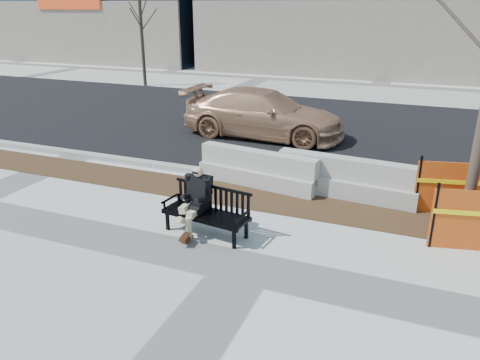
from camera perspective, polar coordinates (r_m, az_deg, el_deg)
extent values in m
plane|color=beige|center=(7.32, 0.62, -10.58)|extent=(120.00, 120.00, 0.00)
cube|color=#47301C|center=(9.52, 6.34, -2.92)|extent=(40.00, 1.20, 0.02)
cube|color=black|center=(15.28, 12.78, 5.84)|extent=(60.00, 10.40, 0.01)
cube|color=#9E9B93|center=(10.35, 7.80, -0.67)|extent=(60.00, 0.25, 0.12)
imported|color=tan|center=(14.36, 2.84, 5.37)|extent=(4.96, 2.12, 1.42)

